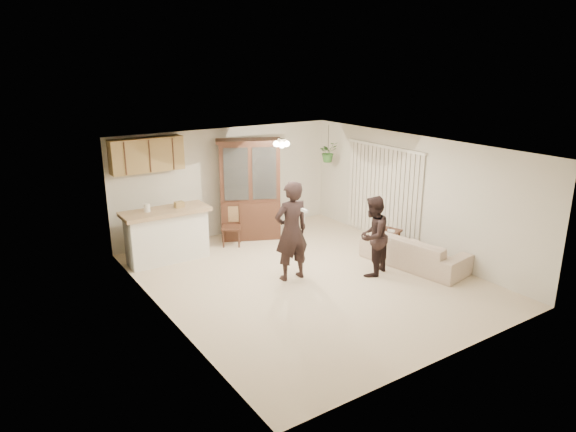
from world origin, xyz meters
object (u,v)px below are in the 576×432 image
side_table (385,243)px  chair_hutch_left (232,234)px  sofa (414,248)px  china_hutch (250,190)px  adult (291,233)px  child (372,241)px  chair_hutch_right (250,221)px  chair_bar (165,246)px

side_table → chair_hutch_left: bearing=134.6°
sofa → china_hutch: 3.88m
adult → child: (1.40, -0.68, -0.22)m
china_hutch → side_table: bearing=-31.4°
sofa → chair_hutch_left: (-2.49, 3.09, -0.10)m
china_hutch → chair_hutch_left: size_ratio=2.45×
side_table → chair_hutch_right: 3.34m
side_table → chair_hutch_right: chair_hutch_right is taller
adult → chair_hutch_right: bearing=-100.9°
adult → chair_hutch_left: adult is taller
chair_bar → chair_hutch_right: (2.34, 0.60, -0.04)m
side_table → chair_hutch_right: (-1.58, 2.94, -0.03)m
child → chair_hutch_left: bearing=-86.1°
chair_bar → sofa: bearing=-29.8°
adult → china_hutch: bearing=-98.8°
china_hutch → sofa: bearing=-35.6°
adult → side_table: size_ratio=2.69×
china_hutch → chair_hutch_right: size_ratio=2.42×
adult → chair_bar: size_ratio=1.66×
adult → chair_hutch_right: adult is taller
side_table → chair_bar: bearing=149.1°
sofa → adult: 2.60m
chair_bar → chair_hutch_right: size_ratio=1.15×
sofa → china_hutch: bearing=19.9°
child → chair_hutch_left: child is taller
sofa → adult: (-2.40, 0.83, 0.53)m
adult → chair_hutch_left: size_ratio=1.92×
sofa → chair_hutch_left: 3.97m
sofa → adult: size_ratio=1.04×
china_hutch → chair_bar: 2.33m
sofa → chair_hutch_right: (-1.70, 3.63, -0.10)m
china_hutch → chair_bar: bearing=-148.2°
child → adult: bearing=-48.9°
child → china_hutch: (-0.87, 3.16, 0.46)m
child → side_table: child is taller
child → chair_hutch_right: (-0.70, 3.49, -0.41)m
sofa → china_hutch: (-1.88, 3.30, 0.76)m
chair_hutch_right → adult: bearing=78.5°
china_hutch → side_table: size_ratio=3.42×
china_hutch → chair_bar: size_ratio=2.11×
china_hutch → side_table: 3.26m
sofa → chair_hutch_right: chair_hutch_right is taller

